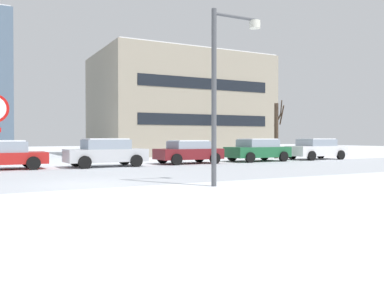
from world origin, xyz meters
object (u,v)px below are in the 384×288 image
at_px(street_lamp, 223,78).
at_px(parked_car_silver, 106,152).
at_px(parked_car_red, 1,155).
at_px(parked_car_green, 258,150).
at_px(parked_car_white, 316,149).
at_px(parked_car_maroon, 189,152).

bearing_deg(street_lamp, parked_car_silver, 95.55).
relative_size(street_lamp, parked_car_red, 1.34).
distance_m(parked_car_green, parked_car_white, 4.99).
distance_m(parked_car_silver, parked_car_green, 9.97).
bearing_deg(parked_car_red, parked_car_maroon, -0.75).
height_order(parked_car_red, parked_car_green, parked_car_green).
bearing_deg(parked_car_silver, parked_car_maroon, 2.84).
height_order(parked_car_red, parked_car_maroon, parked_car_red).
bearing_deg(parked_car_silver, parked_car_red, 175.66).
distance_m(street_lamp, parked_car_green, 13.92).
bearing_deg(street_lamp, parked_car_maroon, 68.64).
bearing_deg(parked_car_maroon, parked_car_green, 0.18).
bearing_deg(parked_car_red, parked_car_green, -0.44).
xyz_separation_m(parked_car_silver, parked_car_maroon, (4.99, 0.25, -0.05)).
bearing_deg(parked_car_white, parked_car_red, 179.51).
bearing_deg(parked_car_white, parked_car_silver, -179.21).
xyz_separation_m(parked_car_red, parked_car_green, (14.96, -0.11, 0.03)).
distance_m(street_lamp, parked_car_red, 12.28).
distance_m(parked_car_red, parked_car_maroon, 9.97).
bearing_deg(parked_car_green, parked_car_red, 179.56).
bearing_deg(parked_car_maroon, street_lamp, -111.36).
xyz_separation_m(parked_car_silver, parked_car_white, (14.96, 0.21, -0.01)).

